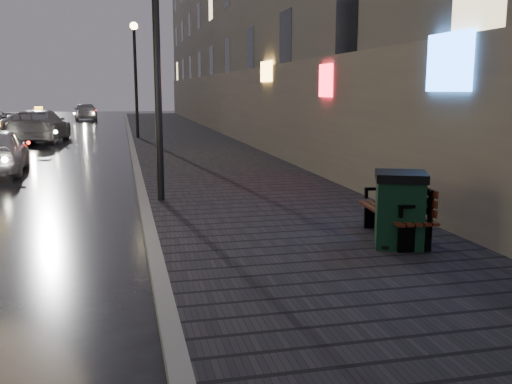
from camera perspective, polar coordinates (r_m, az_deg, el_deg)
ground at (r=6.19m, az=-23.19°, el=-13.28°), size 120.00×120.00×0.00m
sidewalk at (r=26.85m, az=-7.27°, el=5.20°), size 4.60×58.00×0.15m
curb at (r=26.70m, az=-12.41°, el=5.02°), size 0.20×58.00×0.15m
building_near at (r=31.45m, az=-2.26°, el=17.73°), size 1.80×50.00×13.00m
lamp_near at (r=11.68m, az=-9.95°, el=15.51°), size 0.36×0.36×5.28m
lamp_far at (r=27.63m, az=-11.98°, el=12.29°), size 0.36×0.36×5.28m
bench at (r=8.85m, az=14.21°, el=-1.79°), size 0.74×1.76×0.88m
trash_bin at (r=8.43m, az=14.17°, el=-1.62°), size 0.92×0.92×1.08m
taxi_mid at (r=28.28m, az=-20.82°, el=6.22°), size 2.57×5.27×1.47m
car_far at (r=47.18m, az=-16.68°, el=7.74°), size 2.02×4.24×1.40m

